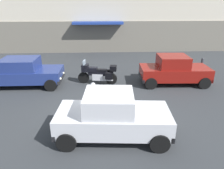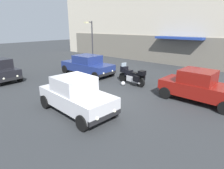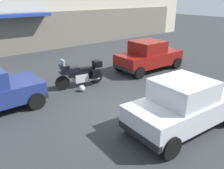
{
  "view_description": "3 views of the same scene",
  "coord_description": "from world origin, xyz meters",
  "px_view_note": "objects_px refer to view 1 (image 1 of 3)",
  "views": [
    {
      "loc": [
        -0.02,
        -7.78,
        4.39
      ],
      "look_at": [
        0.42,
        1.24,
        0.81
      ],
      "focal_mm": 33.43,
      "sensor_mm": 36.0,
      "label": 1
    },
    {
      "loc": [
        6.59,
        -6.53,
        3.75
      ],
      "look_at": [
        0.43,
        0.66,
        0.79
      ],
      "focal_mm": 30.07,
      "sensor_mm": 36.0,
      "label": 2
    },
    {
      "loc": [
        -5.47,
        -5.26,
        3.96
      ],
      "look_at": [
        -0.16,
        1.31,
        0.71
      ],
      "focal_mm": 37.44,
      "sensor_mm": 36.0,
      "label": 3
    }
  ],
  "objects_px": {
    "motorcycle": "(98,73)",
    "helmet": "(93,85)",
    "car_wagon_end": "(112,116)",
    "car_sedan_far": "(21,72)",
    "car_hatchback_near": "(174,70)",
    "bollard_curbside": "(202,64)"
  },
  "relations": [
    {
      "from": "motorcycle",
      "to": "helmet",
      "type": "bearing_deg",
      "value": 71.66
    },
    {
      "from": "car_wagon_end",
      "to": "helmet",
      "type": "bearing_deg",
      "value": 104.39
    },
    {
      "from": "car_sedan_far",
      "to": "car_wagon_end",
      "type": "xyz_separation_m",
      "value": [
        4.81,
        -5.03,
        0.03
      ]
    },
    {
      "from": "motorcycle",
      "to": "car_hatchback_near",
      "type": "distance_m",
      "value": 4.29
    },
    {
      "from": "car_hatchback_near",
      "to": "car_wagon_end",
      "type": "relative_size",
      "value": 0.99
    },
    {
      "from": "car_hatchback_near",
      "to": "car_wagon_end",
      "type": "bearing_deg",
      "value": -125.32
    },
    {
      "from": "car_hatchback_near",
      "to": "car_sedan_far",
      "type": "relative_size",
      "value": 0.86
    },
    {
      "from": "car_hatchback_near",
      "to": "car_sedan_far",
      "type": "height_order",
      "value": "car_hatchback_near"
    },
    {
      "from": "car_wagon_end",
      "to": "car_sedan_far",
      "type": "bearing_deg",
      "value": 137.78
    },
    {
      "from": "motorcycle",
      "to": "car_sedan_far",
      "type": "xyz_separation_m",
      "value": [
        -4.27,
        -0.1,
        0.16
      ]
    },
    {
      "from": "helmet",
      "to": "car_hatchback_near",
      "type": "xyz_separation_m",
      "value": [
        4.57,
        0.34,
        0.67
      ]
    },
    {
      "from": "motorcycle",
      "to": "helmet",
      "type": "distance_m",
      "value": 0.79
    },
    {
      "from": "helmet",
      "to": "bollard_curbside",
      "type": "xyz_separation_m",
      "value": [
        7.27,
        2.58,
        0.35
      ]
    },
    {
      "from": "car_hatchback_near",
      "to": "bollard_curbside",
      "type": "xyz_separation_m",
      "value": [
        2.69,
        2.24,
        -0.32
      ]
    },
    {
      "from": "car_wagon_end",
      "to": "car_hatchback_near",
      "type": "bearing_deg",
      "value": 56.69
    },
    {
      "from": "helmet",
      "to": "car_wagon_end",
      "type": "xyz_separation_m",
      "value": [
        0.83,
        -4.56,
        0.67
      ]
    },
    {
      "from": "motorcycle",
      "to": "helmet",
      "type": "height_order",
      "value": "motorcycle"
    },
    {
      "from": "car_sedan_far",
      "to": "bollard_curbside",
      "type": "xyz_separation_m",
      "value": [
        11.25,
        2.11,
        -0.29
      ]
    },
    {
      "from": "bollard_curbside",
      "to": "car_hatchback_near",
      "type": "bearing_deg",
      "value": -140.32
    },
    {
      "from": "helmet",
      "to": "car_wagon_end",
      "type": "distance_m",
      "value": 4.69
    },
    {
      "from": "motorcycle",
      "to": "car_sedan_far",
      "type": "height_order",
      "value": "car_sedan_far"
    },
    {
      "from": "bollard_curbside",
      "to": "car_wagon_end",
      "type": "bearing_deg",
      "value": -132.03
    }
  ]
}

